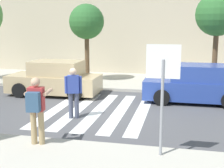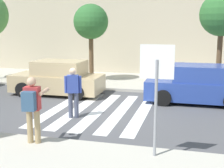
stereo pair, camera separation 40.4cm
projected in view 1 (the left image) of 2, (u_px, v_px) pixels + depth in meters
name	position (u px, v px, depth m)	size (l,w,h in m)	color
ground_plane	(97.00, 112.00, 11.42)	(120.00, 120.00, 0.00)	#4C4C4F
sidewalk_far	(126.00, 81.00, 17.15)	(60.00, 4.80, 0.14)	#B2AD9E
building_facade_far	(138.00, 20.00, 20.74)	(56.00, 4.00, 6.88)	beige
crosswalk_stripe_0	(58.00, 108.00, 11.95)	(0.44, 5.20, 0.01)	silver
crosswalk_stripe_1	(78.00, 109.00, 11.78)	(0.44, 5.20, 0.01)	silver
crosswalk_stripe_2	(99.00, 110.00, 11.61)	(0.44, 5.20, 0.01)	silver
crosswalk_stripe_3	(120.00, 112.00, 11.44)	(0.44, 5.20, 0.01)	silver
crosswalk_stripe_4	(141.00, 113.00, 11.27)	(0.44, 5.20, 0.01)	silver
stop_sign	(163.00, 76.00, 6.97)	(0.76, 0.08, 2.58)	gray
photographer_with_backpack	(36.00, 105.00, 7.78)	(0.65, 0.89, 1.72)	tan
pedestrian_crossing	(73.00, 90.00, 10.47)	(0.56, 0.34, 1.72)	#474C60
parked_car_tan	(55.00, 79.00, 14.04)	(4.10, 1.92, 1.55)	tan
parked_car_blue	(196.00, 85.00, 12.72)	(4.10, 1.92, 1.55)	#284293
street_tree_center	(87.00, 22.00, 16.14)	(1.82, 1.82, 4.06)	brown
street_tree_east	(217.00, 15.00, 14.10)	(1.97, 1.97, 4.44)	brown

